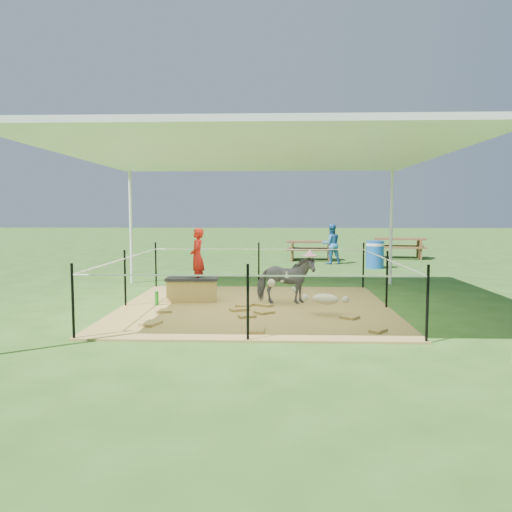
{
  "coord_description": "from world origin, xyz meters",
  "views": [
    {
      "loc": [
        0.33,
        -8.48,
        1.64
      ],
      "look_at": [
        0.0,
        0.6,
        0.85
      ],
      "focal_mm": 35.0,
      "sensor_mm": 36.0,
      "label": 1
    }
  ],
  "objects_px": {
    "pony": "(286,280)",
    "foal": "(325,297)",
    "trash_barrel": "(375,255)",
    "picnic_table_near": "(310,251)",
    "picnic_table_far": "(399,248)",
    "straw_bale": "(192,290)",
    "distant_person": "(331,244)",
    "woman": "(197,251)",
    "green_bottle": "(157,298)"
  },
  "relations": [
    {
      "from": "woman",
      "to": "trash_barrel",
      "type": "relative_size",
      "value": 1.29
    },
    {
      "from": "straw_bale",
      "to": "pony",
      "type": "distance_m",
      "value": 1.73
    },
    {
      "from": "trash_barrel",
      "to": "picnic_table_near",
      "type": "distance_m",
      "value": 2.97
    },
    {
      "from": "foal",
      "to": "picnic_table_far",
      "type": "height_order",
      "value": "picnic_table_far"
    },
    {
      "from": "green_bottle",
      "to": "trash_barrel",
      "type": "height_order",
      "value": "trash_barrel"
    },
    {
      "from": "foal",
      "to": "picnic_table_far",
      "type": "relative_size",
      "value": 0.58
    },
    {
      "from": "woman",
      "to": "picnic_table_far",
      "type": "height_order",
      "value": "woman"
    },
    {
      "from": "green_bottle",
      "to": "distant_person",
      "type": "xyz_separation_m",
      "value": [
        3.87,
        7.43,
        0.49
      ]
    },
    {
      "from": "woman",
      "to": "distant_person",
      "type": "height_order",
      "value": "woman"
    },
    {
      "from": "distant_person",
      "to": "green_bottle",
      "type": "bearing_deg",
      "value": 48.02
    },
    {
      "from": "pony",
      "to": "trash_barrel",
      "type": "xyz_separation_m",
      "value": [
        2.77,
        6.03,
        -0.05
      ]
    },
    {
      "from": "foal",
      "to": "picnic_table_near",
      "type": "bearing_deg",
      "value": 110.45
    },
    {
      "from": "straw_bale",
      "to": "picnic_table_far",
      "type": "height_order",
      "value": "picnic_table_far"
    },
    {
      "from": "straw_bale",
      "to": "trash_barrel",
      "type": "xyz_separation_m",
      "value": [
        4.47,
        5.8,
        0.18
      ]
    },
    {
      "from": "pony",
      "to": "woman",
      "type": "bearing_deg",
      "value": 79.62
    },
    {
      "from": "straw_bale",
      "to": "trash_barrel",
      "type": "height_order",
      "value": "trash_barrel"
    },
    {
      "from": "straw_bale",
      "to": "green_bottle",
      "type": "relative_size",
      "value": 3.6
    },
    {
      "from": "picnic_table_near",
      "to": "picnic_table_far",
      "type": "xyz_separation_m",
      "value": [
        3.25,
        0.84,
        0.03
      ]
    },
    {
      "from": "green_bottle",
      "to": "straw_bale",
      "type": "bearing_deg",
      "value": 39.29
    },
    {
      "from": "straw_bale",
      "to": "pony",
      "type": "relative_size",
      "value": 0.86
    },
    {
      "from": "trash_barrel",
      "to": "picnic_table_far",
      "type": "height_order",
      "value": "trash_barrel"
    },
    {
      "from": "pony",
      "to": "picnic_table_far",
      "type": "xyz_separation_m",
      "value": [
        4.29,
        9.29,
        -0.09
      ]
    },
    {
      "from": "picnic_table_near",
      "to": "foal",
      "type": "bearing_deg",
      "value": -88.57
    },
    {
      "from": "picnic_table_near",
      "to": "straw_bale",
      "type": "bearing_deg",
      "value": -104.37
    },
    {
      "from": "green_bottle",
      "to": "pony",
      "type": "relative_size",
      "value": 0.24
    },
    {
      "from": "woman",
      "to": "foal",
      "type": "bearing_deg",
      "value": 59.36
    },
    {
      "from": "pony",
      "to": "trash_barrel",
      "type": "relative_size",
      "value": 1.25
    },
    {
      "from": "straw_bale",
      "to": "picnic_table_far",
      "type": "relative_size",
      "value": 0.49
    },
    {
      "from": "woman",
      "to": "straw_bale",
      "type": "bearing_deg",
      "value": -92.89
    },
    {
      "from": "straw_bale",
      "to": "foal",
      "type": "relative_size",
      "value": 0.85
    },
    {
      "from": "trash_barrel",
      "to": "distant_person",
      "type": "xyz_separation_m",
      "value": [
        -1.16,
        1.17,
        0.24
      ]
    },
    {
      "from": "straw_bale",
      "to": "picnic_table_near",
      "type": "bearing_deg",
      "value": 71.51
    },
    {
      "from": "trash_barrel",
      "to": "distant_person",
      "type": "height_order",
      "value": "distant_person"
    },
    {
      "from": "straw_bale",
      "to": "foal",
      "type": "height_order",
      "value": "foal"
    },
    {
      "from": "pony",
      "to": "picnic_table_near",
      "type": "height_order",
      "value": "pony"
    },
    {
      "from": "picnic_table_far",
      "to": "woman",
      "type": "bearing_deg",
      "value": -113.75
    },
    {
      "from": "woman",
      "to": "picnic_table_far",
      "type": "xyz_separation_m",
      "value": [
        5.9,
        9.06,
        -0.57
      ]
    },
    {
      "from": "straw_bale",
      "to": "distant_person",
      "type": "height_order",
      "value": "distant_person"
    },
    {
      "from": "trash_barrel",
      "to": "distant_person",
      "type": "relative_size",
      "value": 0.63
    },
    {
      "from": "woman",
      "to": "trash_barrel",
      "type": "xyz_separation_m",
      "value": [
        4.37,
        5.8,
        -0.54
      ]
    },
    {
      "from": "straw_bale",
      "to": "distant_person",
      "type": "distance_m",
      "value": 7.74
    },
    {
      "from": "trash_barrel",
      "to": "pony",
      "type": "bearing_deg",
      "value": -114.69
    },
    {
      "from": "trash_barrel",
      "to": "picnic_table_near",
      "type": "height_order",
      "value": "trash_barrel"
    },
    {
      "from": "trash_barrel",
      "to": "foal",
      "type": "bearing_deg",
      "value": -107.27
    },
    {
      "from": "pony",
      "to": "foal",
      "type": "height_order",
      "value": "pony"
    },
    {
      "from": "straw_bale",
      "to": "picnic_table_near",
      "type": "distance_m",
      "value": 8.67
    },
    {
      "from": "green_bottle",
      "to": "pony",
      "type": "height_order",
      "value": "pony"
    },
    {
      "from": "green_bottle",
      "to": "picnic_table_far",
      "type": "height_order",
      "value": "picnic_table_far"
    },
    {
      "from": "foal",
      "to": "trash_barrel",
      "type": "relative_size",
      "value": 1.27
    },
    {
      "from": "picnic_table_near",
      "to": "distant_person",
      "type": "bearing_deg",
      "value": -61.33
    }
  ]
}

